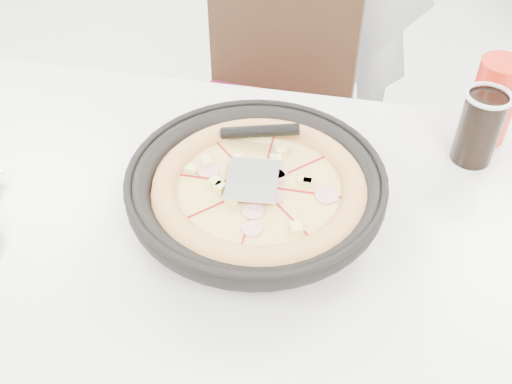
% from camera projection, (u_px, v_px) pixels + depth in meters
% --- Properties ---
extents(floor, '(7.00, 7.00, 0.00)m').
position_uv_depth(floor, '(151.00, 379.00, 1.59)').
color(floor, '#A6A7A2').
rests_on(floor, ground).
extents(main_table, '(1.26, 0.90, 0.75)m').
position_uv_depth(main_table, '(215.00, 348.00, 1.23)').
color(main_table, silver).
rests_on(main_table, floor).
extents(chair_far, '(0.46, 0.46, 0.95)m').
position_uv_depth(chair_far, '(262.00, 125.00, 1.62)').
color(chair_far, black).
rests_on(chair_far, floor).
extents(trivet, '(0.14, 0.14, 0.04)m').
position_uv_depth(trivet, '(258.00, 208.00, 0.97)').
color(trivet, black).
rests_on(trivet, main_table).
extents(pizza_pan, '(0.36, 0.36, 0.01)m').
position_uv_depth(pizza_pan, '(256.00, 196.00, 0.95)').
color(pizza_pan, black).
rests_on(pizza_pan, trivet).
extents(pizza, '(0.38, 0.38, 0.02)m').
position_uv_depth(pizza, '(259.00, 196.00, 0.93)').
color(pizza, '#C48440').
rests_on(pizza, pizza_pan).
extents(pizza_server, '(0.09, 0.10, 0.00)m').
position_uv_depth(pizza_server, '(252.00, 179.00, 0.91)').
color(pizza_server, silver).
rests_on(pizza_server, pizza).
extents(cola_glass, '(0.08, 0.08, 0.13)m').
position_uv_depth(cola_glass, '(479.00, 129.00, 1.04)').
color(cola_glass, black).
rests_on(cola_glass, main_table).
extents(red_cup, '(0.09, 0.09, 0.16)m').
position_uv_depth(red_cup, '(493.00, 101.00, 1.08)').
color(red_cup, red).
rests_on(red_cup, main_table).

